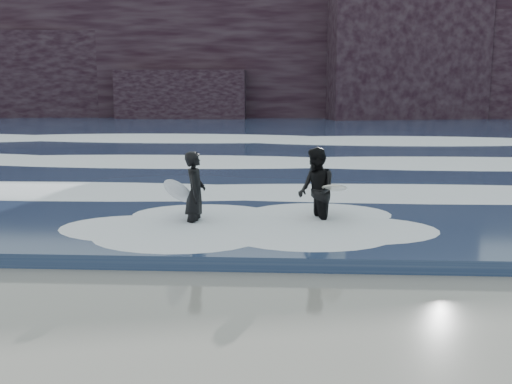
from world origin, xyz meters
TOP-DOWN VIEW (x-y plane):
  - ground at (0.00, 0.00)m, footprint 120.00×120.00m
  - sea at (0.00, 29.00)m, footprint 90.00×52.00m
  - headland at (0.00, 46.00)m, footprint 70.00×9.00m
  - foam_near at (0.00, 9.00)m, footprint 60.00×3.20m
  - foam_mid at (0.00, 16.00)m, footprint 60.00×4.00m
  - foam_far at (0.00, 25.00)m, footprint 60.00×4.80m
  - surfer_left at (-1.73, 5.82)m, footprint 0.93×1.89m
  - surfer_right at (1.14, 6.11)m, footprint 1.33×2.23m

SIDE VIEW (x-z plane):
  - ground at x=0.00m, z-range 0.00..0.00m
  - sea at x=0.00m, z-range 0.00..0.30m
  - foam_near at x=0.00m, z-range 0.30..0.50m
  - foam_mid at x=0.00m, z-range 0.30..0.54m
  - foam_far at x=0.00m, z-range 0.30..0.60m
  - surfer_left at x=-1.73m, z-range 0.01..1.96m
  - surfer_right at x=1.14m, z-range 0.01..2.03m
  - headland at x=0.00m, z-range 0.00..10.00m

